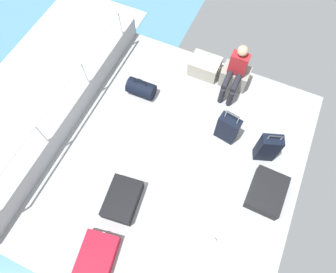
# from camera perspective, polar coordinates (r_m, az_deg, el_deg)

# --- Properties ---
(ground_plane) EXTENTS (4.40, 5.20, 0.06)m
(ground_plane) POSITION_cam_1_polar(r_m,az_deg,el_deg) (5.56, 1.53, -5.37)
(ground_plane) COLOR #939699
(gunwale_port) EXTENTS (0.06, 5.20, 0.45)m
(gunwale_port) POSITION_cam_1_polar(r_m,az_deg,el_deg) (6.00, -17.81, 3.74)
(gunwale_port) COLOR #939699
(gunwale_port) RESTS_ON ground_plane
(railing_port) EXTENTS (0.04, 4.20, 1.02)m
(railing_port) POSITION_cam_1_polar(r_m,az_deg,el_deg) (5.55, -19.40, 6.57)
(railing_port) COLOR silver
(railing_port) RESTS_ON ground_plane
(sea_wake) EXTENTS (12.00, 12.00, 0.01)m
(sea_wake) POSITION_cam_1_polar(r_m,az_deg,el_deg) (7.22, -25.87, 5.32)
(sea_wake) COLOR teal
(sea_wake) RESTS_ON ground_plane
(cargo_crate_0) EXTENTS (0.65, 0.47, 0.37)m
(cargo_crate_0) POSITION_cam_1_polar(r_m,az_deg,el_deg) (6.50, 7.04, 13.19)
(cargo_crate_0) COLOR #9E9989
(cargo_crate_0) RESTS_ON ground_plane
(cargo_crate_1) EXTENTS (0.59, 0.39, 0.42)m
(cargo_crate_1) POSITION_cam_1_polar(r_m,az_deg,el_deg) (6.41, 12.65, 11.17)
(cargo_crate_1) COLOR gray
(cargo_crate_1) RESTS_ON ground_plane
(passenger_seated) EXTENTS (0.34, 0.66, 1.12)m
(passenger_seated) POSITION_cam_1_polar(r_m,az_deg,el_deg) (5.99, 12.82, 12.12)
(passenger_seated) COLOR maroon
(passenger_seated) RESTS_ON ground_plane
(suitcase_0) EXTENTS (0.59, 0.77, 0.25)m
(suitcase_0) POSITION_cam_1_polar(r_m,az_deg,el_deg) (5.51, 18.42, -10.08)
(suitcase_0) COLOR black
(suitcase_0) RESTS_ON ground_plane
(suitcase_1) EXTENTS (0.65, 0.77, 0.21)m
(suitcase_1) POSITION_cam_1_polar(r_m,az_deg,el_deg) (5.21, -13.40, -21.29)
(suitcase_1) COLOR #B70C1E
(suitcase_1) RESTS_ON ground_plane
(suitcase_2) EXTENTS (0.61, 0.80, 0.27)m
(suitcase_2) POSITION_cam_1_polar(r_m,az_deg,el_deg) (5.25, -8.72, -11.84)
(suitcase_2) COLOR black
(suitcase_2) RESTS_ON ground_plane
(suitcase_3) EXTENTS (0.42, 0.27, 0.85)m
(suitcase_3) POSITION_cam_1_polar(r_m,az_deg,el_deg) (5.58, 11.34, 1.55)
(suitcase_3) COLOR black
(suitcase_3) RESTS_ON ground_plane
(suitcase_4) EXTENTS (0.40, 0.31, 0.83)m
(suitcase_4) POSITION_cam_1_polar(r_m,az_deg,el_deg) (5.55, 18.55, -2.07)
(suitcase_4) COLOR black
(suitcase_4) RESTS_ON ground_plane
(duffel_bag) EXTENTS (0.57, 0.34, 0.48)m
(duffel_bag) POSITION_cam_1_polar(r_m,az_deg,el_deg) (6.16, -5.17, 9.17)
(duffel_bag) COLOR black
(duffel_bag) RESTS_ON ground_plane
(paper_cup) EXTENTS (0.08, 0.08, 0.10)m
(paper_cup) POSITION_cam_1_polar(r_m,az_deg,el_deg) (5.21, 8.69, -19.20)
(paper_cup) COLOR white
(paper_cup) RESTS_ON ground_plane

